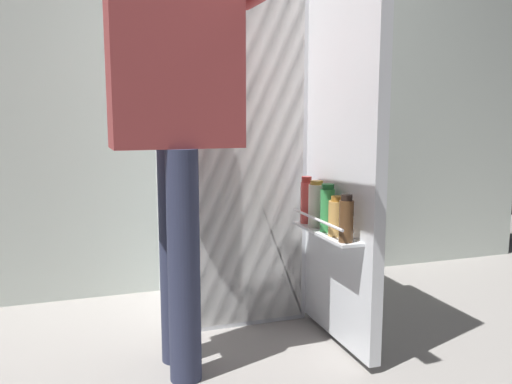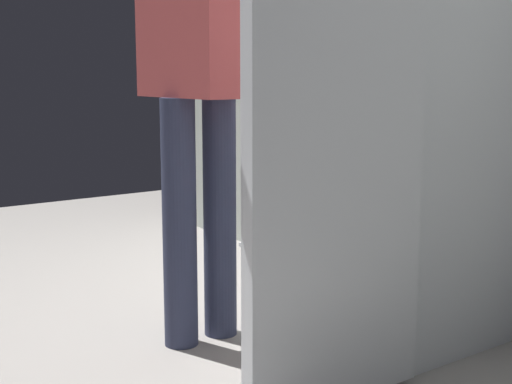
% 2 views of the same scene
% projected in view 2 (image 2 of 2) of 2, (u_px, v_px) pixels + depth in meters
% --- Properties ---
extents(ground_plane, '(6.78, 6.78, 0.00)m').
position_uv_depth(ground_plane, '(279.00, 367.00, 2.34)').
color(ground_plane, gray).
extents(kitchen_wall, '(4.40, 0.10, 2.45)m').
position_uv_depth(kitchen_wall, '(478.00, 1.00, 2.68)').
color(kitchen_wall, beige).
rests_on(kitchen_wall, ground_plane).
extents(refrigerator, '(0.67, 1.25, 1.61)m').
position_uv_depth(refrigerator, '(402.00, 118.00, 2.49)').
color(refrigerator, silver).
rests_on(refrigerator, ground_plane).
extents(person, '(0.59, 0.80, 1.75)m').
position_uv_depth(person, '(199.00, 40.00, 2.40)').
color(person, '#2D334C').
rests_on(person, ground_plane).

